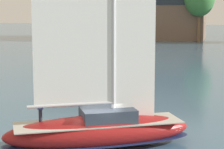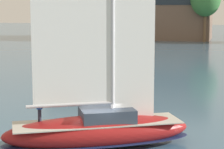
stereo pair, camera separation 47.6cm
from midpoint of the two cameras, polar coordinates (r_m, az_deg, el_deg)
The scene contains 3 objects.
ground_plane at distance 25.57m, azimuth -1.31°, elevation -9.44°, with size 400.00×400.00×0.00m, color #42667F.
waterfront_building at distance 118.01m, azimuth 2.41°, elevation 9.49°, with size 44.07×15.27×19.51m.
sailboat_main at distance 25.23m, azimuth -1.28°, elevation -6.90°, with size 11.10×8.03×15.09m.
Camera 2 is at (7.40, -23.17, 7.91)m, focal length 70.00 mm.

